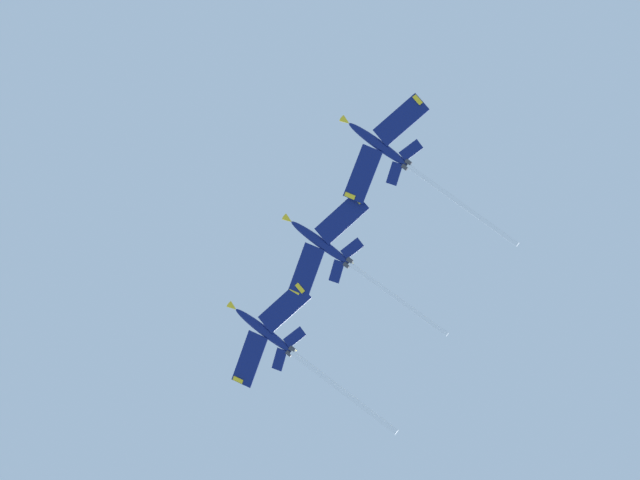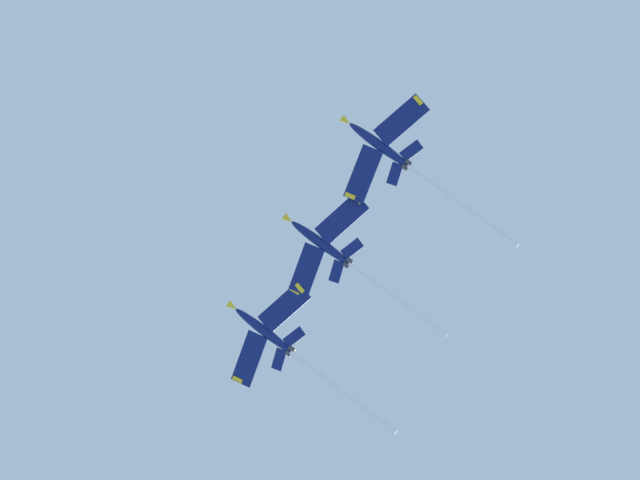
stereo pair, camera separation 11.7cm
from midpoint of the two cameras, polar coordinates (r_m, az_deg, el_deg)
The scene contains 3 objects.
jet_inner_left at distance 174.41m, azimuth 4.05°, elevation 4.32°, with size 23.39×27.97×12.67m.
jet_centre at distance 176.77m, azimuth 0.83°, elevation -0.74°, with size 22.10×26.95×11.55m.
jet_inner_right at distance 179.46m, azimuth -1.71°, elevation -5.76°, with size 23.17×28.43×12.86m.
Camera 2 is at (15.52, 22.80, 1.86)m, focal length 60.91 mm.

